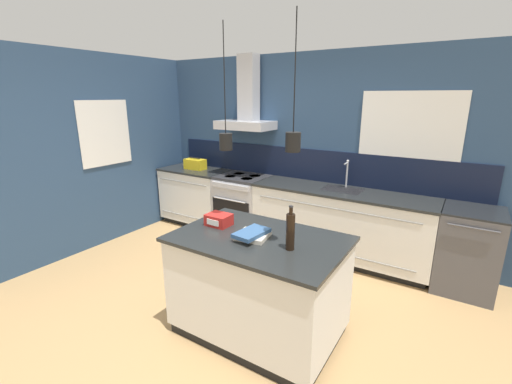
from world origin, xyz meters
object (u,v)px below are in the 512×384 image
at_px(oven_range, 243,205).
at_px(yellow_toolbox, 195,164).
at_px(red_supply_box, 219,220).
at_px(book_stack, 252,234).
at_px(bottle_on_island, 290,231).
at_px(dishwasher, 468,250).

bearing_deg(oven_range, yellow_toolbox, 179.73).
xyz_separation_m(oven_range, red_supply_box, (0.94, -1.75, 0.51)).
relative_size(oven_range, book_stack, 2.77).
bearing_deg(oven_range, red_supply_box, -61.80).
height_order(bottle_on_island, red_supply_box, bottle_on_island).
bearing_deg(yellow_toolbox, red_supply_box, -43.33).
xyz_separation_m(bottle_on_island, yellow_toolbox, (-2.63, 1.86, -0.07)).
distance_m(bottle_on_island, red_supply_box, 0.79).
bearing_deg(yellow_toolbox, oven_range, -0.27).
distance_m(oven_range, yellow_toolbox, 1.06).
bearing_deg(red_supply_box, oven_range, 118.20).
bearing_deg(oven_range, book_stack, -53.56).
bearing_deg(book_stack, red_supply_box, 168.21).
xyz_separation_m(dishwasher, book_stack, (-1.55, -1.84, 0.49)).
distance_m(dishwasher, red_supply_box, 2.68).
height_order(dishwasher, red_supply_box, red_supply_box).
height_order(book_stack, red_supply_box, red_supply_box).
bearing_deg(bottle_on_island, red_supply_box, 171.77).
relative_size(red_supply_box, yellow_toolbox, 0.63).
xyz_separation_m(oven_range, book_stack, (1.35, -1.83, 0.49)).
distance_m(oven_range, red_supply_box, 2.04).
distance_m(book_stack, red_supply_box, 0.43).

